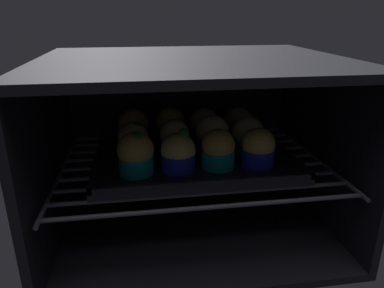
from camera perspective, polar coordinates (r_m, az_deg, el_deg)
The scene contains 15 objects.
oven_cavity at distance 79.26cm, azimuth -0.34°, elevation 0.56°, with size 59.00×47.00×37.00cm.
oven_rack at distance 76.60cm, azimuth 0.14°, elevation -2.90°, with size 54.80×42.00×0.80cm.
baking_tray at distance 77.29cm, azimuth 0.00°, elevation -1.82°, with size 40.30×32.16×2.20cm.
muffin_row0_col0 at distance 67.11cm, azimuth -8.93°, elevation -1.58°, with size 6.85×6.85×8.18cm.
muffin_row0_col1 at distance 67.95cm, azimuth -2.19°, elevation -1.50°, with size 6.63×6.63×7.96cm.
muffin_row0_col2 at distance 69.30cm, azimuth 4.18°, elevation -0.93°, with size 6.47×6.47×7.70cm.
muffin_row0_col3 at distance 71.23cm, azimuth 10.48°, elevation -0.72°, with size 6.54×6.54×7.60cm.
muffin_row1_col0 at distance 74.99cm, azimuth -9.26°, elevation 0.46°, with size 6.47×6.47×7.61cm.
muffin_row1_col1 at distance 75.39cm, azimuth -2.81°, elevation 0.85°, with size 6.47×6.47×7.60cm.
muffin_row1_col2 at distance 76.55cm, azimuth 3.27°, elevation 1.45°, with size 7.04×7.04×8.23cm.
muffin_row1_col3 at distance 78.34cm, azimuth 8.82°, elevation 1.36°, with size 6.83×6.83×7.67cm.
muffin_row2_col0 at distance 82.42cm, azimuth -9.30°, elevation 2.57°, with size 6.97×6.97×8.19cm.
muffin_row2_col1 at distance 83.37cm, azimuth -3.49°, elevation 2.93°, with size 6.74×6.74×8.04cm.
muffin_row2_col2 at distance 84.44cm, azimuth 1.98°, elevation 2.99°, with size 6.90×6.90×7.66cm.
muffin_row2_col3 at distance 86.38cm, azimuth 7.37°, elevation 3.21°, with size 6.85×6.85×7.51cm.
Camera 1 is at (-10.96, -47.50, 43.89)cm, focal length 33.55 mm.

